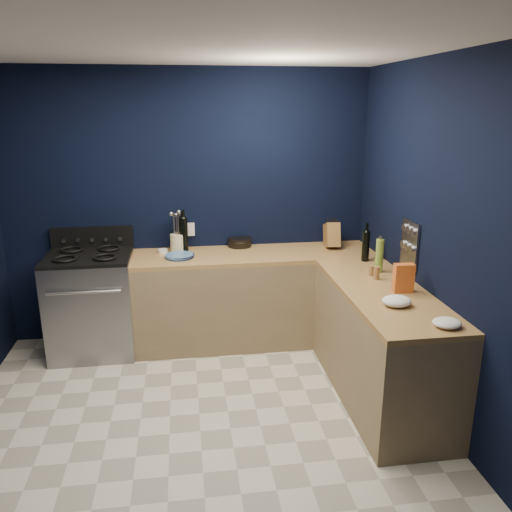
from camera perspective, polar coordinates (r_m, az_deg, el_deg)
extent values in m
cube|color=beige|center=(3.91, -6.23, -19.01)|extent=(3.50, 3.50, 0.02)
cube|color=silver|center=(3.20, -7.80, 22.76)|extent=(3.50, 3.50, 0.02)
cube|color=black|center=(5.03, -7.49, 5.46)|extent=(3.50, 0.02, 2.60)
cube|color=black|center=(3.79, 20.74, 0.83)|extent=(0.02, 3.50, 2.60)
cube|color=black|center=(1.71, -5.21, -17.40)|extent=(3.50, 0.02, 2.60)
cube|color=olive|center=(5.01, -0.15, -4.83)|extent=(2.30, 0.63, 0.86)
cube|color=brown|center=(4.86, -0.15, 0.11)|extent=(2.30, 0.63, 0.04)
cube|color=olive|center=(4.19, 13.70, -9.77)|extent=(0.63, 1.67, 0.86)
cube|color=brown|center=(4.02, 14.13, -4.00)|extent=(0.63, 1.67, 0.04)
cube|color=gray|center=(5.02, -17.77, -5.26)|extent=(0.76, 0.66, 0.92)
cube|color=black|center=(4.73, -18.35, -6.77)|extent=(0.59, 0.02, 0.42)
cube|color=black|center=(4.87, -18.26, -0.05)|extent=(0.76, 0.66, 0.03)
cube|color=black|center=(5.13, -17.82, 2.02)|extent=(0.76, 0.06, 0.20)
cube|color=gray|center=(4.28, 16.82, 1.26)|extent=(0.02, 0.28, 0.38)
cube|color=white|center=(5.06, -7.39, 2.97)|extent=(0.09, 0.02, 0.13)
cylinder|color=#3A5894|center=(4.76, -8.56, 0.00)|extent=(0.28, 0.28, 0.03)
cylinder|color=white|center=(4.94, -10.37, 0.55)|extent=(0.11, 0.11, 0.03)
cylinder|color=beige|center=(4.96, -8.79, 1.48)|extent=(0.17, 0.17, 0.17)
cylinder|color=black|center=(4.94, -8.06, 2.38)|extent=(0.10, 0.10, 0.32)
cylinder|color=black|center=(5.07, -1.84, 1.56)|extent=(0.24, 0.24, 0.09)
cube|color=brown|center=(5.08, 8.45, 2.29)|extent=(0.15, 0.29, 0.29)
cylinder|color=black|center=(4.68, 12.16, 1.05)|extent=(0.07, 0.07, 0.27)
cylinder|color=olive|center=(4.39, 13.62, 0.03)|extent=(0.09, 0.09, 0.28)
cylinder|color=olive|center=(4.23, 13.31, -1.85)|extent=(0.05, 0.05, 0.11)
cylinder|color=olive|center=(4.31, 12.76, -1.61)|extent=(0.05, 0.05, 0.08)
cube|color=#B41D34|center=(3.98, 16.16, -2.38)|extent=(0.15, 0.08, 0.22)
ellipsoid|color=white|center=(3.72, 15.45, -4.88)|extent=(0.25, 0.23, 0.07)
ellipsoid|color=white|center=(3.48, 20.56, -7.01)|extent=(0.23, 0.22, 0.05)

